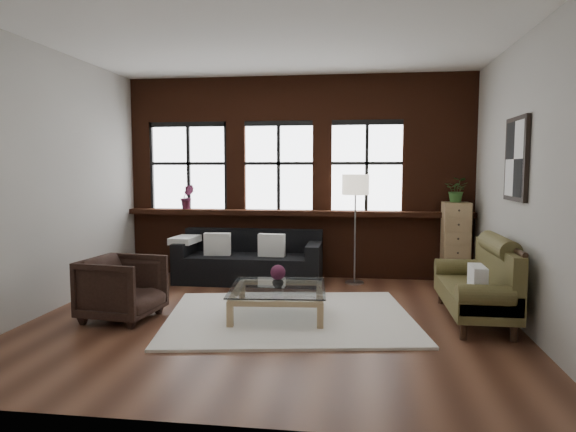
# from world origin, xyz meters

# --- Properties ---
(floor) EXTENTS (5.50, 5.50, 0.00)m
(floor) POSITION_xyz_m (0.00, 0.00, 0.00)
(floor) COLOR #49281B
(floor) RESTS_ON ground
(ceiling) EXTENTS (5.50, 5.50, 0.00)m
(ceiling) POSITION_xyz_m (0.00, 0.00, 3.20)
(ceiling) COLOR white
(ceiling) RESTS_ON ground
(wall_back) EXTENTS (5.50, 0.00, 5.50)m
(wall_back) POSITION_xyz_m (0.00, 2.50, 1.60)
(wall_back) COLOR #ADAAA1
(wall_back) RESTS_ON ground
(wall_front) EXTENTS (5.50, 0.00, 5.50)m
(wall_front) POSITION_xyz_m (0.00, -2.50, 1.60)
(wall_front) COLOR #ADAAA1
(wall_front) RESTS_ON ground
(wall_left) EXTENTS (0.00, 5.00, 5.00)m
(wall_left) POSITION_xyz_m (-2.75, 0.00, 1.60)
(wall_left) COLOR #ADAAA1
(wall_left) RESTS_ON ground
(wall_right) EXTENTS (0.00, 5.00, 5.00)m
(wall_right) POSITION_xyz_m (2.75, 0.00, 1.60)
(wall_right) COLOR #ADAAA1
(wall_right) RESTS_ON ground
(brick_backwall) EXTENTS (5.50, 0.12, 3.20)m
(brick_backwall) POSITION_xyz_m (0.00, 2.44, 1.60)
(brick_backwall) COLOR #421D0F
(brick_backwall) RESTS_ON floor
(sill_ledge) EXTENTS (5.50, 0.30, 0.08)m
(sill_ledge) POSITION_xyz_m (0.00, 2.35, 1.04)
(sill_ledge) COLOR #421D0F
(sill_ledge) RESTS_ON brick_backwall
(window_left) EXTENTS (1.38, 0.10, 1.50)m
(window_left) POSITION_xyz_m (-1.80, 2.45, 1.75)
(window_left) COLOR black
(window_left) RESTS_ON brick_backwall
(window_mid) EXTENTS (1.38, 0.10, 1.50)m
(window_mid) POSITION_xyz_m (-0.30, 2.45, 1.75)
(window_mid) COLOR black
(window_mid) RESTS_ON brick_backwall
(window_right) EXTENTS (1.38, 0.10, 1.50)m
(window_right) POSITION_xyz_m (1.10, 2.45, 1.75)
(window_right) COLOR black
(window_right) RESTS_ON brick_backwall
(wall_poster) EXTENTS (0.05, 0.74, 0.94)m
(wall_poster) POSITION_xyz_m (2.72, 0.30, 1.85)
(wall_poster) COLOR black
(wall_poster) RESTS_ON wall_right
(shag_rug) EXTENTS (3.14, 2.64, 0.03)m
(shag_rug) POSITION_xyz_m (0.19, 0.06, 0.02)
(shag_rug) COLOR silver
(shag_rug) RESTS_ON floor
(dark_sofa) EXTENTS (2.21, 0.89, 0.80)m
(dark_sofa) POSITION_xyz_m (-0.68, 1.90, 0.40)
(dark_sofa) COLOR black
(dark_sofa) RESTS_ON floor
(pillow_a) EXTENTS (0.41, 0.18, 0.34)m
(pillow_a) POSITION_xyz_m (-1.15, 1.80, 0.59)
(pillow_a) COLOR silver
(pillow_a) RESTS_ON dark_sofa
(pillow_b) EXTENTS (0.41, 0.16, 0.34)m
(pillow_b) POSITION_xyz_m (-0.31, 1.80, 0.59)
(pillow_b) COLOR silver
(pillow_b) RESTS_ON dark_sofa
(vintage_settee) EXTENTS (0.75, 1.68, 0.90)m
(vintage_settee) POSITION_xyz_m (2.30, 0.26, 0.45)
(vintage_settee) COLOR brown
(vintage_settee) RESTS_ON floor
(pillow_settee) EXTENTS (0.15, 0.38, 0.34)m
(pillow_settee) POSITION_xyz_m (2.22, -0.25, 0.56)
(pillow_settee) COLOR silver
(pillow_settee) RESTS_ON vintage_settee
(armchair) EXTENTS (0.90, 0.88, 0.73)m
(armchair) POSITION_xyz_m (-1.72, -0.24, 0.37)
(armchair) COLOR black
(armchair) RESTS_ON floor
(coffee_table) EXTENTS (1.19, 1.19, 0.37)m
(coffee_table) POSITION_xyz_m (0.05, 0.09, 0.17)
(coffee_table) COLOR #A48559
(coffee_table) RESTS_ON shag_rug
(vase) EXTENTS (0.17, 0.17, 0.14)m
(vase) POSITION_xyz_m (0.05, 0.09, 0.43)
(vase) COLOR #B2B2B2
(vase) RESTS_ON coffee_table
(flowers) EXTENTS (0.18, 0.18, 0.18)m
(flowers) POSITION_xyz_m (0.05, 0.09, 0.53)
(flowers) COLOR #501B35
(flowers) RESTS_ON vase
(drawer_chest) EXTENTS (0.38, 0.38, 1.24)m
(drawer_chest) POSITION_xyz_m (2.42, 2.11, 0.62)
(drawer_chest) COLOR #A48559
(drawer_chest) RESTS_ON floor
(potted_plant_top) EXTENTS (0.41, 0.39, 0.37)m
(potted_plant_top) POSITION_xyz_m (2.42, 2.11, 1.43)
(potted_plant_top) COLOR #2D5923
(potted_plant_top) RESTS_ON drawer_chest
(floor_lamp) EXTENTS (0.40, 0.40, 1.80)m
(floor_lamp) POSITION_xyz_m (0.93, 1.99, 0.90)
(floor_lamp) COLOR #A5A5A8
(floor_lamp) RESTS_ON floor
(sill_plant) EXTENTS (0.26, 0.24, 0.40)m
(sill_plant) POSITION_xyz_m (-1.80, 2.32, 1.28)
(sill_plant) COLOR #501B35
(sill_plant) RESTS_ON sill_ledge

